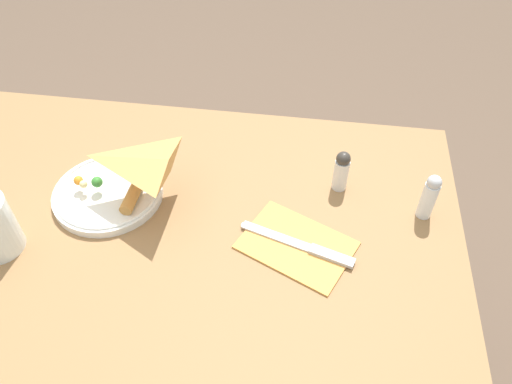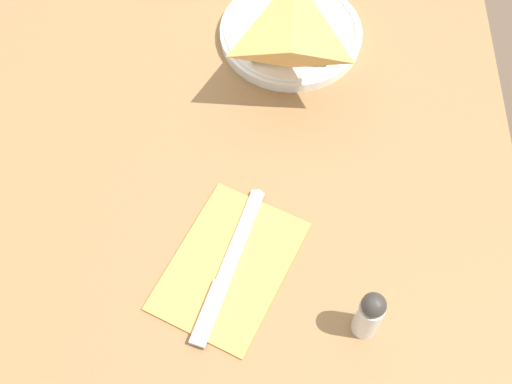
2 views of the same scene
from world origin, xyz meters
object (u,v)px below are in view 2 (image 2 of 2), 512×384
(napkin_folded, at_px, (230,265))
(pepper_shaker, at_px, (369,315))
(butter_knife, at_px, (226,272))
(dining_table, at_px, (239,94))
(plate_pizza, at_px, (291,28))

(napkin_folded, height_order, pepper_shaker, pepper_shaker)
(butter_knife, xyz_separation_m, pepper_shaker, (-0.06, -0.16, 0.04))
(napkin_folded, distance_m, butter_knife, 0.01)
(butter_knife, relative_size, pepper_shaker, 2.36)
(dining_table, relative_size, napkin_folded, 5.61)
(plate_pizza, bearing_deg, butter_knife, 169.34)
(butter_knife, bearing_deg, pepper_shaker, -92.98)
(dining_table, relative_size, pepper_shaker, 14.20)
(plate_pizza, height_order, butter_knife, plate_pizza)
(plate_pizza, xyz_separation_m, butter_knife, (-0.39, 0.07, -0.01))
(plate_pizza, distance_m, butter_knife, 0.40)
(dining_table, bearing_deg, plate_pizza, -63.08)
(dining_table, distance_m, pepper_shaker, 0.47)
(napkin_folded, relative_size, pepper_shaker, 2.53)
(plate_pizza, distance_m, pepper_shaker, 0.46)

